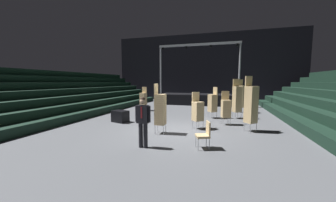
# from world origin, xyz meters

# --- Properties ---
(ground_plane) EXTENTS (22.00, 30.00, 0.10)m
(ground_plane) POSITION_xyz_m (0.00, 0.00, -0.05)
(ground_plane) COLOR #515459
(arena_end_wall) EXTENTS (22.00, 0.30, 8.00)m
(arena_end_wall) POSITION_xyz_m (0.00, 15.00, 4.00)
(arena_end_wall) COLOR black
(arena_end_wall) RESTS_ON ground_plane
(bleacher_bank_left) EXTENTS (5.25, 24.00, 3.15)m
(bleacher_bank_left) POSITION_xyz_m (-8.38, 1.00, 1.58)
(bleacher_bank_left) COLOR black
(bleacher_bank_left) RESTS_ON ground_plane
(stage_riser) EXTENTS (7.91, 3.15, 5.86)m
(stage_riser) POSITION_xyz_m (0.00, 11.07, 0.61)
(stage_riser) COLOR black
(stage_riser) RESTS_ON ground_plane
(man_with_tie) EXTENTS (0.57, 0.24, 1.78)m
(man_with_tie) POSITION_xyz_m (-0.29, -2.41, 1.01)
(man_with_tie) COLOR black
(man_with_tie) RESTS_ON ground_plane
(chair_stack_front_left) EXTENTS (0.59, 0.59, 2.48)m
(chair_stack_front_left) POSITION_xyz_m (3.20, 4.14, 1.24)
(chair_stack_front_left) COLOR #B2B5BA
(chair_stack_front_left) RESTS_ON ground_plane
(chair_stack_front_right) EXTENTS (0.54, 0.54, 1.79)m
(chair_stack_front_right) POSITION_xyz_m (2.52, 2.11, 0.90)
(chair_stack_front_right) COLOR #B2B5BA
(chair_stack_front_right) RESTS_ON ground_plane
(chair_stack_mid_left) EXTENTS (0.45, 0.45, 2.22)m
(chair_stack_mid_left) POSITION_xyz_m (-0.29, -0.52, 1.11)
(chair_stack_mid_left) COLOR #B2B5BA
(chair_stack_mid_left) RESTS_ON ground_plane
(chair_stack_mid_right) EXTENTS (0.62, 0.62, 1.96)m
(chair_stack_mid_right) POSITION_xyz_m (1.73, 3.80, 0.98)
(chair_stack_mid_right) COLOR #B2B5BA
(chair_stack_mid_right) RESTS_ON ground_plane
(chair_stack_mid_centre) EXTENTS (0.62, 0.62, 1.79)m
(chair_stack_mid_centre) POSITION_xyz_m (1.19, 0.79, 0.90)
(chair_stack_mid_centre) COLOR #B2B5BA
(chair_stack_mid_centre) RESTS_ON ground_plane
(chair_stack_rear_left) EXTENTS (0.62, 0.62, 2.48)m
(chair_stack_rear_left) POSITION_xyz_m (3.72, 6.58, 1.24)
(chair_stack_rear_left) COLOR #B2B5BA
(chair_stack_rear_left) RESTS_ON ground_plane
(chair_stack_rear_right) EXTENTS (0.62, 0.62, 2.56)m
(chair_stack_rear_right) POSITION_xyz_m (3.60, 0.99, 1.28)
(chair_stack_rear_right) COLOR #B2B5BA
(chair_stack_rear_right) RESTS_ON ground_plane
(chair_stack_rear_centre) EXTENTS (0.50, 0.50, 1.88)m
(chair_stack_rear_centre) POSITION_xyz_m (-3.75, 5.47, 0.94)
(chair_stack_rear_centre) COLOR #B2B5BA
(chair_stack_rear_centre) RESTS_ON ground_plane
(equipment_road_case) EXTENTS (1.04, 0.84, 0.66)m
(equipment_road_case) POSITION_xyz_m (-3.26, 1.10, 0.33)
(equipment_road_case) COLOR black
(equipment_road_case) RESTS_ON ground_plane
(loose_chair_near_man) EXTENTS (0.56, 0.56, 0.95)m
(loose_chair_near_man) POSITION_xyz_m (1.78, -1.90, 0.53)
(loose_chair_near_man) COLOR #B2B5BA
(loose_chair_near_man) RESTS_ON ground_plane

